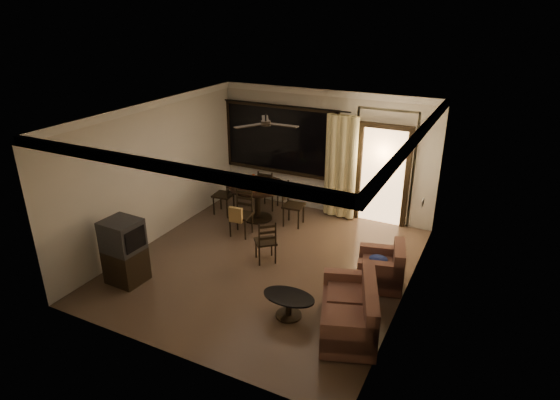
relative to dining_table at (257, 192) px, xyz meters
The scene contains 12 objects.
ground 2.09m from the dining_table, 55.86° to the right, with size 5.50×5.50×0.00m, color #7F6651.
room_shell 2.09m from the dining_table, ahead, with size 5.50×6.70×5.50m.
dining_table is the anchor object (origin of this frame).
dining_chair_west 0.91m from the dining_table, behind, with size 0.46×0.46×0.95m.
dining_chair_east 0.91m from the dining_table, ahead, with size 0.46×0.46×0.95m.
dining_chair_south 0.92m from the dining_table, 84.82° to the right, with size 0.46×0.51×0.95m.
dining_chair_north 0.73m from the dining_table, 96.56° to the left, with size 0.46×0.46×0.95m.
tv_cabinet 3.34m from the dining_table, 103.57° to the right, with size 0.63×0.57×1.15m.
sofa 4.21m from the dining_table, 41.83° to the right, with size 1.20×1.62×0.77m.
armchair 3.52m from the dining_table, 23.66° to the right, with size 0.91×0.91×0.75m.
coffee_table 3.64m from the dining_table, 53.42° to the right, with size 0.83×0.50×0.36m.
side_chair 1.93m from the dining_table, 56.42° to the right, with size 0.53×0.53×0.85m.
Camera 1 is at (3.59, -6.67, 4.46)m, focal length 30.00 mm.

